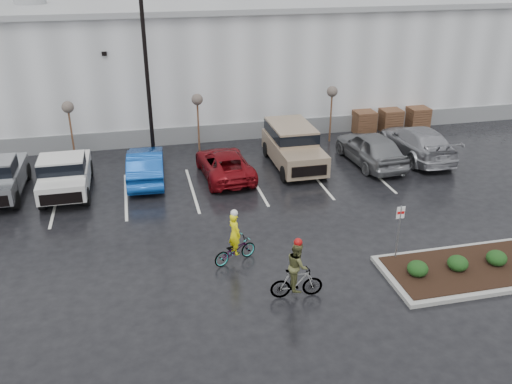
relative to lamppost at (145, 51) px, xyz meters
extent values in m
plane|color=black|center=(4.00, -12.00, -5.69)|extent=(120.00, 120.00, 0.00)
cube|color=#BABDC0|center=(4.00, 10.00, -2.19)|extent=(60.00, 15.00, 7.00)
cube|color=slate|center=(4.00, 2.45, -5.19)|extent=(60.00, 0.12, 1.00)
cube|color=#999B9E|center=(4.00, 10.00, 1.36)|extent=(60.50, 15.50, 0.30)
cube|color=#283D19|center=(4.00, 33.00, -2.69)|extent=(80.00, 25.00, 6.00)
cylinder|color=black|center=(0.00, 0.00, -1.19)|extent=(0.20, 0.20, 9.00)
cylinder|color=#533121|center=(-4.00, 1.00, -4.29)|extent=(0.10, 0.10, 2.80)
sphere|color=#4E443E|center=(-4.00, 1.00, -2.79)|extent=(0.60, 0.60, 0.60)
cylinder|color=#533121|center=(2.50, 1.00, -4.29)|extent=(0.10, 0.10, 2.80)
sphere|color=#4E443E|center=(2.50, 1.00, -2.79)|extent=(0.60, 0.60, 0.60)
cylinder|color=#533121|center=(10.00, 1.00, -4.29)|extent=(0.10, 0.10, 2.80)
sphere|color=#4E443E|center=(10.00, 1.00, -2.79)|extent=(0.60, 0.60, 0.60)
cube|color=#533121|center=(12.50, 2.00, -5.01)|extent=(1.20, 1.20, 1.35)
cube|color=#533121|center=(14.20, 2.00, -5.01)|extent=(1.20, 1.20, 1.35)
cube|color=#533121|center=(16.00, 2.00, -5.01)|extent=(1.20, 1.20, 1.35)
cube|color=gray|center=(11.00, -13.00, -5.61)|extent=(8.00, 3.00, 0.15)
cube|color=black|center=(11.00, -13.00, -5.52)|extent=(7.60, 2.60, 0.04)
ellipsoid|color=#173613|center=(8.00, -13.00, -5.27)|extent=(0.70, 0.70, 0.52)
ellipsoid|color=#173613|center=(9.50, -13.00, -5.27)|extent=(0.70, 0.70, 0.52)
ellipsoid|color=#173613|center=(11.00, -13.00, -5.27)|extent=(0.70, 0.70, 0.52)
cylinder|color=gray|center=(7.80, -11.80, -4.59)|extent=(0.05, 0.05, 2.20)
cube|color=white|center=(7.80, -11.80, -3.74)|extent=(0.30, 0.02, 0.45)
cube|color=red|center=(7.80, -11.81, -3.74)|extent=(0.26, 0.02, 0.10)
imported|color=#0D3D93|center=(-0.48, -2.35, -4.91)|extent=(1.90, 4.79, 1.55)
imported|color=maroon|center=(3.24, -2.77, -5.02)|extent=(2.48, 4.90, 1.33)
imported|color=slate|center=(10.80, -2.78, -4.83)|extent=(2.33, 5.13, 1.71)
imported|color=#9D9EA4|center=(13.58, -2.36, -4.86)|extent=(2.34, 5.67, 1.64)
imported|color=#3F3F44|center=(2.24, -10.50, -5.24)|extent=(1.79, 1.19, 0.89)
imported|color=yellow|center=(2.24, -10.50, -4.56)|extent=(0.56, 0.67, 1.55)
sphere|color=silver|center=(2.24, -10.50, -3.76)|extent=(0.26, 0.26, 0.26)
imported|color=#3F3F44|center=(3.75, -13.03, -5.17)|extent=(1.67, 0.61, 1.02)
imported|color=brown|center=(3.75, -13.03, -4.53)|extent=(0.49, 0.81, 1.61)
sphere|color=#990C0C|center=(3.75, -13.03, -3.69)|extent=(0.27, 0.27, 0.27)
camera|label=1|loc=(-0.76, -26.80, 4.62)|focal=38.00mm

